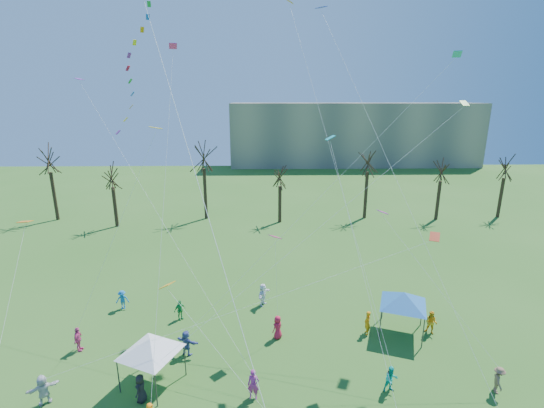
{
  "coord_description": "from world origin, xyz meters",
  "views": [
    {
      "loc": [
        -0.25,
        -13.06,
        16.04
      ],
      "look_at": [
        0.15,
        5.0,
        11.0
      ],
      "focal_mm": 25.0,
      "sensor_mm": 36.0,
      "label": 1
    }
  ],
  "objects_px": {
    "distant_building": "(353,134)",
    "big_box_kite": "(140,66)",
    "canopy_tent_white": "(151,346)",
    "canopy_tent_blue": "(404,299)"
  },
  "relations": [
    {
      "from": "distant_building",
      "to": "big_box_kite",
      "type": "height_order",
      "value": "big_box_kite"
    },
    {
      "from": "distant_building",
      "to": "canopy_tent_white",
      "type": "distance_m",
      "value": 81.81
    },
    {
      "from": "big_box_kite",
      "to": "distant_building",
      "type": "bearing_deg",
      "value": 69.28
    },
    {
      "from": "big_box_kite",
      "to": "canopy_tent_blue",
      "type": "xyz_separation_m",
      "value": [
        15.79,
        3.25,
        -14.94
      ]
    },
    {
      "from": "distant_building",
      "to": "big_box_kite",
      "type": "relative_size",
      "value": 2.46
    },
    {
      "from": "distant_building",
      "to": "canopy_tent_white",
      "type": "height_order",
      "value": "distant_building"
    },
    {
      "from": "canopy_tent_blue",
      "to": "big_box_kite",
      "type": "bearing_deg",
      "value": -168.37
    },
    {
      "from": "canopy_tent_white",
      "to": "canopy_tent_blue",
      "type": "xyz_separation_m",
      "value": [
        16.14,
        4.66,
        0.12
      ]
    },
    {
      "from": "big_box_kite",
      "to": "canopy_tent_blue",
      "type": "distance_m",
      "value": 21.98
    },
    {
      "from": "canopy_tent_white",
      "to": "canopy_tent_blue",
      "type": "distance_m",
      "value": 16.8
    }
  ]
}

